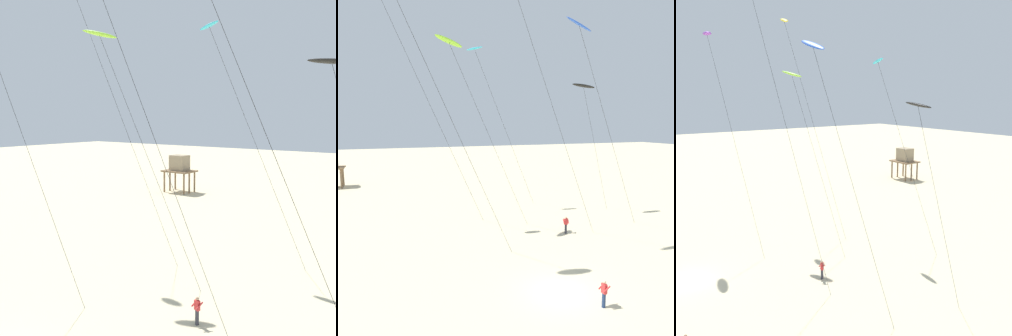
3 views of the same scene
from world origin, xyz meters
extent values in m
cylinder|color=#262626|center=(3.32, 8.02, 12.74)|extent=(10.96, 1.52, 25.50)
ellipsoid|color=black|center=(11.36, 15.06, 14.83)|extent=(2.87, 0.87, 0.70)
cylinder|color=#262626|center=(-5.54, 15.70, 12.10)|extent=(10.78, 1.50, 24.22)
cylinder|color=#262626|center=(10.71, 9.37, 9.58)|extent=(8.46, 1.18, 19.17)
cylinder|color=#262626|center=(-5.43, 6.40, 10.90)|extent=(9.90, 1.38, 21.81)
ellipsoid|color=#33BFE0|center=(0.13, 20.34, 19.11)|extent=(1.95, 0.73, 0.68)
cylinder|color=#262626|center=(4.25, 20.90, 9.51)|extent=(8.28, 1.16, 19.04)
ellipsoid|color=#8CD833|center=(-4.32, 12.45, 17.73)|extent=(2.84, 1.64, 1.00)
cylinder|color=#262626|center=(-0.24, 13.01, 8.81)|extent=(8.19, 1.14, 17.64)
cylinder|color=#33333D|center=(6.16, 9.56, 0.44)|extent=(0.22, 0.22, 0.88)
cube|color=red|center=(6.16, 9.56, 1.17)|extent=(0.39, 0.30, 0.58)
sphere|color=tan|center=(6.16, 9.56, 1.57)|extent=(0.20, 0.20, 0.20)
cylinder|color=red|center=(6.36, 9.49, 1.22)|extent=(0.25, 0.50, 0.39)
cylinder|color=red|center=(5.95, 9.64, 1.22)|extent=(0.25, 0.50, 0.39)
cylinder|color=#846647|center=(-20.70, 41.48, 1.61)|extent=(0.28, 0.28, 3.21)
cylinder|color=#846647|center=(-16.96, 41.48, 1.61)|extent=(0.28, 0.28, 3.21)
cylinder|color=#846647|center=(-20.70, 44.41, 1.61)|extent=(0.28, 0.28, 3.21)
cylinder|color=#846647|center=(-16.96, 44.41, 1.61)|extent=(0.28, 0.28, 3.21)
cylinder|color=#846647|center=(-20.70, 42.95, 1.61)|extent=(0.28, 0.28, 3.21)
cylinder|color=#846647|center=(-16.96, 42.95, 1.61)|extent=(0.28, 0.28, 3.21)
cube|color=#846647|center=(-18.83, 42.95, 3.33)|extent=(4.68, 3.67, 0.24)
cube|color=#9E896B|center=(-18.83, 42.95, 4.64)|extent=(2.57, 2.20, 2.38)
camera|label=1|loc=(18.10, -9.02, 11.75)|focal=43.79mm
camera|label=2|loc=(-9.96, -16.69, 10.62)|focal=34.43mm
camera|label=3|loc=(31.63, -5.66, 15.53)|focal=39.79mm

